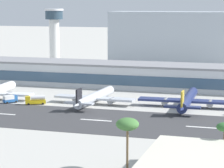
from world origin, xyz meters
The scene contains 14 objects.
ground_plane centered at (0.00, 0.00, 0.00)m, with size 1400.00×1400.00×0.00m, color #B2AFA8.
runway_strip centered at (0.00, -1.84, 0.04)m, with size 800.00×40.54×0.08m, color #38383A.
runway_centreline_dash_3 centered at (-39.08, -1.84, 0.09)m, with size 12.00×1.20×0.01m, color white.
runway_centreline_dash_4 centered at (-0.54, -1.84, 0.09)m, with size 12.00×1.20×0.01m, color white.
runway_centreline_dash_5 centered at (38.41, -1.84, 0.09)m, with size 12.00×1.20×0.01m, color white.
terminal_building centered at (-14.23, 77.68, 6.06)m, with size 214.68×24.96×12.10m.
control_tower centered at (-71.55, 127.31, 23.68)m, with size 11.79×11.79×38.67m.
distant_hotel_block centered at (2.44, 168.14, 18.29)m, with size 95.81×25.32×36.58m, color #A8B2BC.
airliner_black_tail_gate_1 centered at (-11.43, 27.33, 2.91)m, with size 35.23×43.71×9.12m.
airliner_gold_tail_gate_2 centered at (27.55, 31.56, 3.04)m, with size 40.76×45.79×9.55m.
service_box_truck_1 centered at (-46.65, 19.99, 1.79)m, with size 5.44×6.28×3.25m.
service_fuel_truck_2 centered at (-34.84, 19.92, 2.03)m, with size 8.72×6.32×3.95m.
palm_tree_2 centered at (25.72, -54.43, 11.73)m, with size 5.92×5.92×13.57m.
palm_tree_3 centered at (48.94, -41.97, 9.73)m, with size 4.36×4.36×11.19m.
Camera 1 is at (60.78, -182.86, 42.63)m, focal length 85.95 mm.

